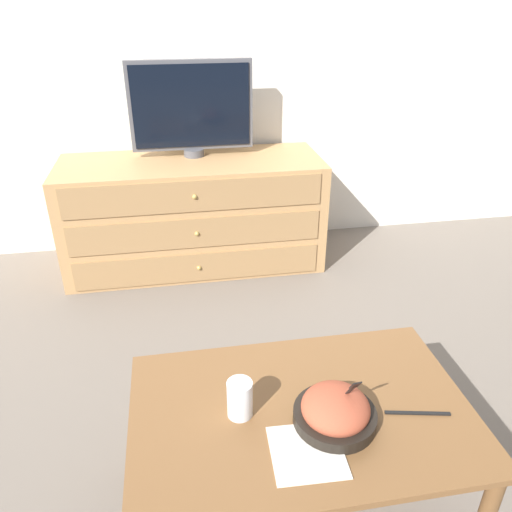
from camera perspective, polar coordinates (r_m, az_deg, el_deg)
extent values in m
plane|color=#70665B|center=(3.24, -6.40, 1.91)|extent=(12.00, 12.00, 0.00)
cube|color=white|center=(2.94, -7.91, 25.53)|extent=(12.00, 0.05, 2.60)
cube|color=tan|center=(2.85, -7.13, 4.85)|extent=(1.42, 0.52, 0.61)
cube|color=#A1794C|center=(2.70, -6.53, -1.30)|extent=(1.30, 0.01, 0.16)
sphere|color=tan|center=(2.70, -6.53, -1.36)|extent=(0.02, 0.02, 0.02)
cube|color=#A1794C|center=(2.61, -6.78, 2.61)|extent=(1.30, 0.01, 0.16)
sphere|color=tan|center=(2.60, -6.77, 2.55)|extent=(0.02, 0.02, 0.02)
cube|color=#A1794C|center=(2.53, -7.03, 6.78)|extent=(1.30, 0.01, 0.16)
sphere|color=tan|center=(2.52, -7.03, 6.74)|extent=(0.02, 0.02, 0.02)
cylinder|color=#515156|center=(2.82, -7.11, 11.67)|extent=(0.11, 0.11, 0.04)
cube|color=#515156|center=(2.77, -7.44, 16.68)|extent=(0.65, 0.04, 0.46)
cube|color=black|center=(2.75, -7.41, 16.59)|extent=(0.61, 0.01, 0.42)
cube|color=brown|center=(1.45, 5.22, -17.29)|extent=(0.94, 0.61, 0.02)
cylinder|color=brown|center=(1.76, -11.90, -17.13)|extent=(0.04, 0.04, 0.38)
cylinder|color=brown|center=(1.90, 15.97, -13.66)|extent=(0.04, 0.04, 0.38)
cylinder|color=black|center=(1.41, 8.97, -17.68)|extent=(0.22, 0.22, 0.04)
ellipsoid|color=#AD4C33|center=(1.39, 9.07, -16.76)|extent=(0.18, 0.18, 0.10)
cube|color=black|center=(1.37, 10.30, -15.27)|extent=(0.02, 0.08, 0.13)
cube|color=black|center=(1.30, 11.30, -14.27)|extent=(0.03, 0.02, 0.03)
cylinder|color=beige|center=(1.40, -1.85, -16.59)|extent=(0.06, 0.06, 0.07)
cylinder|color=white|center=(1.39, -1.86, -15.98)|extent=(0.07, 0.07, 0.11)
cube|color=silver|center=(1.34, 5.85, -21.38)|extent=(0.19, 0.19, 0.00)
cube|color=black|center=(1.49, 17.97, -16.71)|extent=(0.18, 0.05, 0.01)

